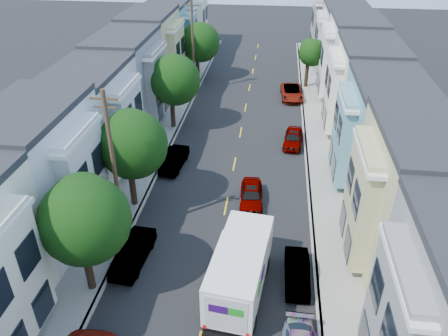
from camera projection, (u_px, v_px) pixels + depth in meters
name	position (u px, v px, depth m)	size (l,w,h in m)	color
ground	(214.00, 264.00, 26.47)	(160.00, 160.00, 0.00)	black
road_slab	(238.00, 147.00, 39.21)	(12.00, 70.00, 0.02)	black
curb_left	(172.00, 143.00, 39.80)	(0.30, 70.00, 0.15)	gray
curb_right	(306.00, 150.00, 38.55)	(0.30, 70.00, 0.15)	gray
sidewalk_left	(158.00, 142.00, 39.93)	(2.60, 70.00, 0.15)	gray
sidewalk_right	(321.00, 151.00, 38.41)	(2.60, 70.00, 0.15)	gray
centerline	(238.00, 147.00, 39.21)	(0.12, 70.00, 0.01)	gold
townhouse_row_left	(118.00, 140.00, 40.37)	(5.00, 70.00, 8.50)	#69A1AC
townhouse_row_right	(365.00, 155.00, 38.06)	(5.00, 70.00, 8.50)	#69A1AC
tree_b	(84.00, 221.00, 22.23)	(4.70, 4.70, 7.27)	black
tree_c	(131.00, 145.00, 29.11)	(4.70, 4.70, 7.33)	black
tree_d	(174.00, 80.00, 40.14)	(4.70, 4.70, 7.21)	black
tree_e	(199.00, 42.00, 52.09)	(4.70, 4.70, 6.95)	black
tree_far_r	(311.00, 53.00, 49.90)	(3.10, 3.10, 5.73)	black
utility_pole_near	(114.00, 168.00, 26.16)	(1.60, 0.26, 10.00)	#42301E
utility_pole_far	(193.00, 47.00, 48.24)	(1.60, 0.26, 10.00)	#42301E
fedex_truck	(240.00, 269.00, 23.58)	(2.62, 6.79, 3.26)	white
lead_sedan	(251.00, 195.00, 31.54)	(1.64, 4.28, 1.39)	black
parked_left_c	(133.00, 253.00, 26.28)	(1.52, 4.31, 1.44)	gray
parked_left_d	(174.00, 160.00, 35.93)	(1.46, 4.14, 1.38)	#490B04
parked_right_b	(297.00, 273.00, 24.98)	(1.36, 3.84, 1.28)	white
parked_right_c	(293.00, 138.00, 39.23)	(1.61, 4.21, 1.36)	black
parked_right_d	(292.00, 92.00, 48.77)	(2.29, 4.97, 1.38)	black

